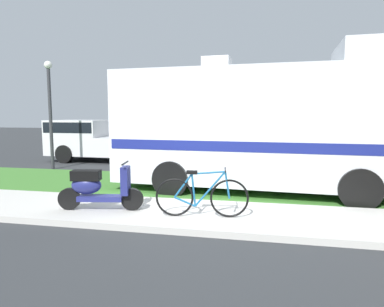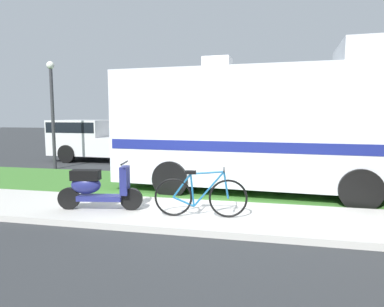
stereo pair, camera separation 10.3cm
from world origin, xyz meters
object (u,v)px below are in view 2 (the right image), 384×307
at_px(scooter, 97,187).
at_px(pickup_truck_near, 101,139).
at_px(motorhome_rv, 263,126).
at_px(bicycle, 200,196).
at_px(street_lamp_post, 52,104).

relative_size(scooter, pickup_truck_near, 0.32).
relative_size(motorhome_rv, pickup_truck_near, 1.37).
xyz_separation_m(scooter, pickup_truck_near, (-3.78, 7.56, 0.38)).
distance_m(scooter, pickup_truck_near, 8.47).
relative_size(bicycle, street_lamp_post, 0.44).
bearing_deg(pickup_truck_near, motorhome_rv, -34.65).
relative_size(motorhome_rv, scooter, 4.33).
bearing_deg(scooter, motorhome_rv, 40.56).
distance_m(motorhome_rv, bicycle, 3.21).
distance_m(bicycle, street_lamp_post, 8.46).
bearing_deg(bicycle, scooter, 179.06).
bearing_deg(pickup_truck_near, street_lamp_post, -103.22).
xyz_separation_m(motorhome_rv, scooter, (-3.20, -2.74, -1.15)).
xyz_separation_m(pickup_truck_near, street_lamp_post, (-0.60, -2.54, 1.46)).
bearing_deg(street_lamp_post, scooter, -48.91).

